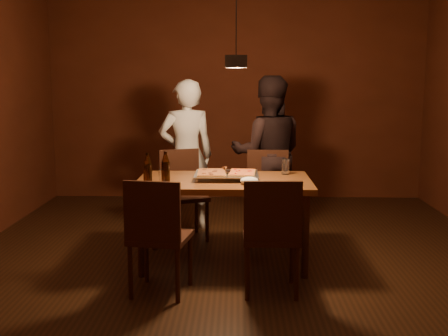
{
  "coord_description": "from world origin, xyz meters",
  "views": [
    {
      "loc": [
        0.01,
        -4.59,
        1.62
      ],
      "look_at": [
        -0.1,
        0.2,
        0.85
      ],
      "focal_mm": 45.0,
      "sensor_mm": 36.0,
      "label": 1
    }
  ],
  "objects_px": {
    "dining_table": "(224,188)",
    "plate_slice": "(143,186)",
    "diner_dark": "(268,154)",
    "chair_near_left": "(157,227)",
    "pendant_lamp": "(236,60)",
    "chair_far_right": "(268,186)",
    "chair_far_left": "(182,185)",
    "beer_bottle_a": "(148,169)",
    "beer_bottle_b": "(166,168)",
    "chair_near_right": "(272,226)",
    "pizza_tray": "(226,176)",
    "diner_white": "(186,155)"
  },
  "relations": [
    {
      "from": "beer_bottle_a",
      "to": "plate_slice",
      "type": "bearing_deg",
      "value": -103.87
    },
    {
      "from": "diner_white",
      "to": "dining_table",
      "type": "bearing_deg",
      "value": 96.34
    },
    {
      "from": "diner_white",
      "to": "pizza_tray",
      "type": "bearing_deg",
      "value": 97.86
    },
    {
      "from": "diner_white",
      "to": "pendant_lamp",
      "type": "relative_size",
      "value": 1.46
    },
    {
      "from": "chair_near_right",
      "to": "diner_dark",
      "type": "distance_m",
      "value": 1.92
    },
    {
      "from": "chair_far_left",
      "to": "beer_bottle_a",
      "type": "distance_m",
      "value": 1.18
    },
    {
      "from": "pendant_lamp",
      "to": "beer_bottle_a",
      "type": "bearing_deg",
      "value": -173.21
    },
    {
      "from": "chair_far_left",
      "to": "chair_near_right",
      "type": "xyz_separation_m",
      "value": [
        0.82,
        -1.58,
        0.0
      ]
    },
    {
      "from": "chair_near_right",
      "to": "pendant_lamp",
      "type": "bearing_deg",
      "value": 115.8
    },
    {
      "from": "chair_far_right",
      "to": "diner_dark",
      "type": "distance_m",
      "value": 0.45
    },
    {
      "from": "pizza_tray",
      "to": "diner_white",
      "type": "relative_size",
      "value": 0.34
    },
    {
      "from": "chair_near_left",
      "to": "pendant_lamp",
      "type": "xyz_separation_m",
      "value": [
        0.58,
        0.59,
        1.22
      ]
    },
    {
      "from": "chair_near_right",
      "to": "chair_near_left",
      "type": "bearing_deg",
      "value": -177.87
    },
    {
      "from": "pizza_tray",
      "to": "chair_far_right",
      "type": "bearing_deg",
      "value": 58.05
    },
    {
      "from": "chair_far_left",
      "to": "chair_far_right",
      "type": "relative_size",
      "value": 1.12
    },
    {
      "from": "chair_far_right",
      "to": "pendant_lamp",
      "type": "height_order",
      "value": "pendant_lamp"
    },
    {
      "from": "beer_bottle_a",
      "to": "plate_slice",
      "type": "xyz_separation_m",
      "value": [
        -0.02,
        -0.1,
        -0.12
      ]
    },
    {
      "from": "chair_far_right",
      "to": "pizza_tray",
      "type": "xyz_separation_m",
      "value": [
        -0.4,
        -0.76,
        0.24
      ]
    },
    {
      "from": "chair_far_right",
      "to": "plate_slice",
      "type": "bearing_deg",
      "value": 50.21
    },
    {
      "from": "dining_table",
      "to": "diner_dark",
      "type": "bearing_deg",
      "value": 68.81
    },
    {
      "from": "chair_near_left",
      "to": "diner_dark",
      "type": "height_order",
      "value": "diner_dark"
    },
    {
      "from": "chair_far_left",
      "to": "chair_near_left",
      "type": "xyz_separation_m",
      "value": [
        -0.03,
        -1.61,
        0.0
      ]
    },
    {
      "from": "beer_bottle_a",
      "to": "beer_bottle_b",
      "type": "relative_size",
      "value": 0.98
    },
    {
      "from": "chair_far_right",
      "to": "diner_dark",
      "type": "relative_size",
      "value": 0.29
    },
    {
      "from": "dining_table",
      "to": "chair_far_left",
      "type": "height_order",
      "value": "chair_far_left"
    },
    {
      "from": "chair_near_left",
      "to": "diner_white",
      "type": "height_order",
      "value": "diner_white"
    },
    {
      "from": "chair_far_left",
      "to": "chair_near_left",
      "type": "bearing_deg",
      "value": 67.68
    },
    {
      "from": "chair_near_right",
      "to": "diner_dark",
      "type": "bearing_deg",
      "value": 87.91
    },
    {
      "from": "plate_slice",
      "to": "diner_white",
      "type": "distance_m",
      "value": 1.53
    },
    {
      "from": "beer_bottle_b",
      "to": "diner_white",
      "type": "distance_m",
      "value": 1.37
    },
    {
      "from": "chair_near_right",
      "to": "beer_bottle_a",
      "type": "xyz_separation_m",
      "value": [
        -0.99,
        0.47,
        0.35
      ]
    },
    {
      "from": "chair_far_left",
      "to": "beer_bottle_a",
      "type": "xyz_separation_m",
      "value": [
        -0.17,
        -1.11,
        0.35
      ]
    },
    {
      "from": "beer_bottle_b",
      "to": "pizza_tray",
      "type": "bearing_deg",
      "value": 27.38
    },
    {
      "from": "diner_dark",
      "to": "pendant_lamp",
      "type": "xyz_separation_m",
      "value": [
        -0.34,
        -1.34,
        0.94
      ]
    },
    {
      "from": "chair_near_right",
      "to": "pizza_tray",
      "type": "height_order",
      "value": "chair_near_right"
    },
    {
      "from": "dining_table",
      "to": "beer_bottle_a",
      "type": "distance_m",
      "value": 0.71
    },
    {
      "from": "dining_table",
      "to": "plate_slice",
      "type": "xyz_separation_m",
      "value": [
        -0.64,
        -0.38,
        0.08
      ]
    },
    {
      "from": "chair_near_left",
      "to": "pendant_lamp",
      "type": "distance_m",
      "value": 1.48
    },
    {
      "from": "dining_table",
      "to": "chair_far_right",
      "type": "bearing_deg",
      "value": 62.04
    },
    {
      "from": "pizza_tray",
      "to": "beer_bottle_a",
      "type": "relative_size",
      "value": 2.06
    },
    {
      "from": "diner_dark",
      "to": "chair_far_left",
      "type": "bearing_deg",
      "value": 19.12
    },
    {
      "from": "plate_slice",
      "to": "diner_dark",
      "type": "height_order",
      "value": "diner_dark"
    },
    {
      "from": "chair_far_left",
      "to": "pizza_tray",
      "type": "distance_m",
      "value": 0.95
    },
    {
      "from": "chair_far_right",
      "to": "beer_bottle_b",
      "type": "bearing_deg",
      "value": 50.95
    },
    {
      "from": "diner_white",
      "to": "beer_bottle_a",
      "type": "bearing_deg",
      "value": 68.17
    },
    {
      "from": "diner_dark",
      "to": "beer_bottle_b",
      "type": "bearing_deg",
      "value": 55.8
    },
    {
      "from": "diner_white",
      "to": "pendant_lamp",
      "type": "height_order",
      "value": "pendant_lamp"
    },
    {
      "from": "dining_table",
      "to": "plate_slice",
      "type": "height_order",
      "value": "plate_slice"
    },
    {
      "from": "chair_far_right",
      "to": "dining_table",
      "type": "bearing_deg",
      "value": 64.42
    },
    {
      "from": "chair_far_right",
      "to": "diner_white",
      "type": "distance_m",
      "value": 0.96
    }
  ]
}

